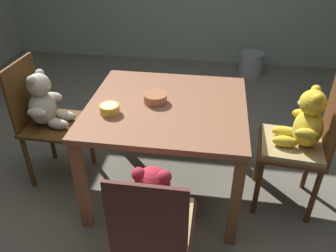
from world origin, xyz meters
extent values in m
cube|color=#696256|center=(0.00, 0.00, -0.02)|extent=(5.20, 5.20, 0.04)
cube|color=brown|center=(0.00, 0.00, 0.69)|extent=(1.01, 0.94, 0.04)
cube|color=#915938|center=(-0.46, -0.43, 0.33)|extent=(0.06, 0.06, 0.67)
cube|color=brown|center=(0.46, -0.43, 0.33)|extent=(0.06, 0.06, 0.67)
cube|color=brown|center=(-0.46, 0.43, 0.33)|extent=(0.06, 0.06, 0.67)
cube|color=olive|center=(0.46, 0.43, 0.33)|extent=(0.06, 0.06, 0.67)
cube|color=#58351B|center=(0.81, -0.01, 0.45)|extent=(0.44, 0.44, 0.02)
cube|color=#58351B|center=(1.00, -0.03, 0.69)|extent=(0.05, 0.37, 0.45)
cylinder|color=#58351B|center=(0.66, 0.17, 0.22)|extent=(0.04, 0.04, 0.44)
cylinder|color=#58351B|center=(0.62, -0.16, 0.22)|extent=(0.04, 0.04, 0.44)
cylinder|color=#58351B|center=(1.00, 0.14, 0.22)|extent=(0.04, 0.04, 0.44)
cylinder|color=#58351B|center=(0.97, -0.20, 0.22)|extent=(0.04, 0.04, 0.44)
cube|color=tan|center=(0.81, -0.01, 0.48)|extent=(0.41, 0.40, 0.04)
ellipsoid|color=yellow|center=(0.88, -0.02, 0.62)|extent=(0.20, 0.22, 0.24)
ellipsoid|color=beige|center=(0.83, -0.01, 0.61)|extent=(0.07, 0.12, 0.14)
sphere|color=yellow|center=(0.87, -0.02, 0.80)|extent=(0.16, 0.16, 0.16)
ellipsoid|color=beige|center=(0.82, -0.01, 0.79)|extent=(0.06, 0.07, 0.05)
sphere|color=yellow|center=(0.89, 0.04, 0.86)|extent=(0.06, 0.06, 0.06)
sphere|color=yellow|center=(0.88, -0.07, 0.86)|extent=(0.06, 0.06, 0.06)
ellipsoid|color=yellow|center=(0.87, 0.10, 0.65)|extent=(0.14, 0.08, 0.07)
ellipsoid|color=yellow|center=(0.84, -0.13, 0.65)|extent=(0.14, 0.08, 0.07)
ellipsoid|color=yellow|center=(0.76, 0.05, 0.54)|extent=(0.16, 0.09, 0.07)
ellipsoid|color=yellow|center=(0.75, -0.06, 0.54)|extent=(0.16, 0.09, 0.07)
cube|color=#552B24|center=(0.07, -0.78, 0.45)|extent=(0.36, 0.40, 0.02)
cube|color=#552B24|center=(0.06, -0.97, 0.69)|extent=(0.33, 0.02, 0.44)
cylinder|color=#552B24|center=(0.22, -0.61, 0.22)|extent=(0.04, 0.04, 0.44)
cylinder|color=#552B24|center=(-0.09, -0.61, 0.22)|extent=(0.04, 0.04, 0.44)
cube|color=tan|center=(0.07, -0.78, 0.48)|extent=(0.34, 0.37, 0.04)
ellipsoid|color=#B32636|center=(0.06, -0.85, 0.62)|extent=(0.20, 0.17, 0.23)
ellipsoid|color=beige|center=(0.07, -0.79, 0.61)|extent=(0.11, 0.06, 0.14)
sphere|color=#B32636|center=(0.06, -0.84, 0.79)|extent=(0.15, 0.15, 0.15)
ellipsoid|color=beige|center=(0.07, -0.78, 0.78)|extent=(0.06, 0.05, 0.05)
sphere|color=#B32636|center=(0.12, -0.85, 0.85)|extent=(0.06, 0.06, 0.06)
sphere|color=#B32636|center=(0.01, -0.85, 0.85)|extent=(0.06, 0.06, 0.06)
ellipsoid|color=#B32636|center=(0.18, -0.82, 0.65)|extent=(0.07, 0.13, 0.07)
ellipsoid|color=#B32636|center=(-0.05, -0.82, 0.65)|extent=(0.07, 0.13, 0.07)
ellipsoid|color=#B32636|center=(0.12, -0.73, 0.54)|extent=(0.07, 0.15, 0.07)
ellipsoid|color=#B32636|center=(0.01, -0.73, 0.54)|extent=(0.07, 0.15, 0.07)
cube|color=#533516|center=(-0.81, 0.03, 0.45)|extent=(0.42, 0.42, 0.02)
cube|color=#533516|center=(-1.00, 0.04, 0.69)|extent=(0.03, 0.37, 0.45)
cylinder|color=#533516|center=(-0.65, -0.15, 0.22)|extent=(0.04, 0.04, 0.44)
cylinder|color=#533516|center=(-0.63, 0.20, 0.22)|extent=(0.04, 0.04, 0.44)
cylinder|color=#533516|center=(-0.99, -0.13, 0.22)|extent=(0.04, 0.04, 0.44)
cylinder|color=#533516|center=(-0.98, 0.21, 0.22)|extent=(0.04, 0.04, 0.44)
ellipsoid|color=beige|center=(-0.88, 0.03, 0.59)|extent=(0.18, 0.21, 0.24)
ellipsoid|color=#C8C190|center=(-0.82, 0.03, 0.57)|extent=(0.07, 0.12, 0.14)
sphere|color=beige|center=(-0.87, 0.03, 0.76)|extent=(0.16, 0.16, 0.16)
ellipsoid|color=#C8C190|center=(-0.82, 0.03, 0.75)|extent=(0.06, 0.06, 0.05)
sphere|color=beige|center=(-0.88, -0.02, 0.82)|extent=(0.06, 0.06, 0.06)
sphere|color=beige|center=(-0.88, 0.09, 0.82)|extent=(0.06, 0.06, 0.06)
ellipsoid|color=beige|center=(-0.86, -0.09, 0.62)|extent=(0.14, 0.07, 0.07)
ellipsoid|color=beige|center=(-0.85, 0.15, 0.62)|extent=(0.14, 0.07, 0.07)
ellipsoid|color=beige|center=(-0.76, -0.03, 0.50)|extent=(0.16, 0.08, 0.07)
ellipsoid|color=beige|center=(-0.75, 0.09, 0.50)|extent=(0.16, 0.08, 0.07)
cylinder|color=#B6714C|center=(-0.08, 0.02, 0.73)|extent=(0.15, 0.15, 0.06)
cylinder|color=#B6714C|center=(-0.08, 0.02, 0.71)|extent=(0.08, 0.08, 0.01)
cylinder|color=beige|center=(-0.08, 0.02, 0.76)|extent=(0.12, 0.12, 0.01)
cylinder|color=yellow|center=(-0.33, -0.16, 0.73)|extent=(0.12, 0.12, 0.06)
cylinder|color=yellow|center=(-0.33, -0.16, 0.71)|extent=(0.07, 0.07, 0.01)
cylinder|color=beige|center=(-0.33, -0.16, 0.76)|extent=(0.10, 0.10, 0.01)
cylinder|color=#93969B|center=(0.72, 2.15, 0.14)|extent=(0.30, 0.30, 0.29)
camera|label=1|loc=(0.28, -1.87, 1.76)|focal=36.23mm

